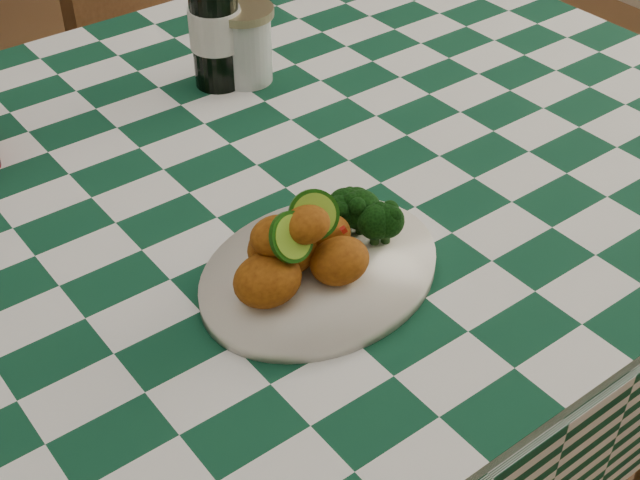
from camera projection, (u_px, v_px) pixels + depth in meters
dining_table at (213, 401)px, 1.36m from camera, size 1.66×1.06×0.79m
plate at (320, 272)px, 0.98m from camera, size 0.32×0.26×0.02m
fried_chicken_pile at (302, 242)px, 0.94m from camera, size 0.14×0.10×0.09m
broccoli_side at (369, 215)px, 1.01m from camera, size 0.07×0.07×0.05m
mason_jar at (245, 44)px, 1.31m from camera, size 0.12×0.12×0.12m
beer_bottle at (213, 4)px, 1.26m from camera, size 0.10×0.10×0.25m
wooden_chair_right at (211, 107)px, 1.98m from camera, size 0.51×0.52×0.87m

